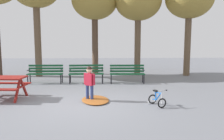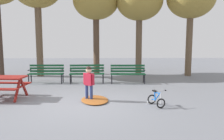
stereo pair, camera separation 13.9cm
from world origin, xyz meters
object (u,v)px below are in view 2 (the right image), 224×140
at_px(park_bench_far_left, 46,72).
at_px(park_bench_right, 128,72).
at_px(child_standing, 89,80).
at_px(kids_bicycle, 156,100).
at_px(park_bench_left, 87,72).

distance_m(park_bench_far_left, park_bench_right, 3.80).
bearing_deg(park_bench_far_left, child_standing, -55.40).
bearing_deg(kids_bicycle, park_bench_right, 98.16).
xyz_separation_m(park_bench_far_left, park_bench_left, (1.89, -0.01, 0.00)).
bearing_deg(park_bench_left, child_standing, -83.95).
xyz_separation_m(park_bench_right, child_standing, (-1.56, -3.12, 0.17)).
height_order(park_bench_right, kids_bicycle, park_bench_right).
height_order(park_bench_far_left, park_bench_left, same).
relative_size(park_bench_far_left, kids_bicycle, 2.55).
distance_m(park_bench_right, child_standing, 3.49).
bearing_deg(kids_bicycle, park_bench_far_left, 138.00).
height_order(park_bench_far_left, child_standing, child_standing).
distance_m(park_bench_far_left, child_standing, 3.94).
height_order(park_bench_far_left, park_bench_right, same).
distance_m(park_bench_left, park_bench_right, 1.91).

